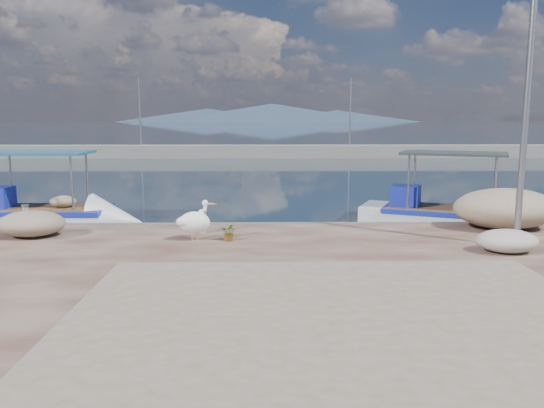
{
  "coord_description": "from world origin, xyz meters",
  "views": [
    {
      "loc": [
        -0.22,
        -11.1,
        3.7
      ],
      "look_at": [
        0.0,
        3.8,
        1.3
      ],
      "focal_mm": 35.0,
      "sensor_mm": 36.0,
      "label": 1
    }
  ],
  "objects_px": {
    "pelican": "(195,222)",
    "lamp_post": "(525,115)",
    "boat_left": "(41,218)",
    "boat_right": "(448,219)",
    "bollard_near": "(203,220)"
  },
  "relations": [
    {
      "from": "pelican",
      "to": "lamp_post",
      "type": "bearing_deg",
      "value": -24.89
    },
    {
      "from": "boat_left",
      "to": "boat_right",
      "type": "relative_size",
      "value": 0.96
    },
    {
      "from": "lamp_post",
      "to": "boat_right",
      "type": "bearing_deg",
      "value": 89.23
    },
    {
      "from": "boat_left",
      "to": "bollard_near",
      "type": "bearing_deg",
      "value": -30.76
    },
    {
      "from": "boat_left",
      "to": "bollard_near",
      "type": "height_order",
      "value": "boat_left"
    },
    {
      "from": "boat_right",
      "to": "bollard_near",
      "type": "relative_size",
      "value": 9.92
    },
    {
      "from": "boat_right",
      "to": "bollard_near",
      "type": "distance_m",
      "value": 8.85
    },
    {
      "from": "boat_left",
      "to": "boat_right",
      "type": "distance_m",
      "value": 14.35
    },
    {
      "from": "boat_left",
      "to": "pelican",
      "type": "height_order",
      "value": "boat_left"
    },
    {
      "from": "boat_left",
      "to": "lamp_post",
      "type": "bearing_deg",
      "value": -21.04
    },
    {
      "from": "bollard_near",
      "to": "boat_right",
      "type": "bearing_deg",
      "value": 22.04
    },
    {
      "from": "boat_left",
      "to": "lamp_post",
      "type": "relative_size",
      "value": 0.89
    },
    {
      "from": "pelican",
      "to": "lamp_post",
      "type": "distance_m",
      "value": 8.71
    },
    {
      "from": "boat_right",
      "to": "bollard_near",
      "type": "height_order",
      "value": "boat_right"
    },
    {
      "from": "pelican",
      "to": "bollard_near",
      "type": "bearing_deg",
      "value": 65.13
    }
  ]
}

